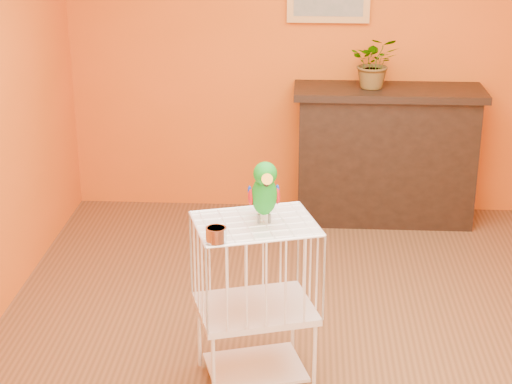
{
  "coord_description": "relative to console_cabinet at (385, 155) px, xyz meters",
  "views": [
    {
      "loc": [
        -0.15,
        -4.28,
        2.58
      ],
      "look_at": [
        -0.39,
        -0.32,
        1.08
      ],
      "focal_mm": 60.0,
      "sensor_mm": 36.0,
      "label": 1
    }
  ],
  "objects": [
    {
      "name": "ground",
      "position": [
        -0.47,
        -2.0,
        -0.53
      ],
      "size": [
        4.5,
        4.5,
        0.0
      ],
      "primitive_type": "plane",
      "color": "brown",
      "rests_on": "ground"
    },
    {
      "name": "room_shell",
      "position": [
        -0.47,
        -2.0,
        1.06
      ],
      "size": [
        4.5,
        4.5,
        4.5
      ],
      "color": "orange",
      "rests_on": "ground"
    },
    {
      "name": "console_cabinet",
      "position": [
        0.0,
        0.0,
        0.0
      ],
      "size": [
        1.42,
        0.51,
        1.05
      ],
      "color": "black",
      "rests_on": "ground"
    },
    {
      "name": "potted_plant",
      "position": [
        -0.12,
        -0.0,
        0.68
      ],
      "size": [
        0.37,
        0.4,
        0.3
      ],
      "primitive_type": "imported",
      "rotation": [
        0.0,
        0.0,
        -0.05
      ],
      "color": "#26722D",
      "rests_on": "console_cabinet"
    },
    {
      "name": "birdcage",
      "position": [
        -0.86,
        -2.32,
        -0.05
      ],
      "size": [
        0.7,
        0.61,
        0.91
      ],
      "rotation": [
        0.0,
        0.0,
        0.3
      ],
      "color": "white",
      "rests_on": "ground"
    },
    {
      "name": "feed_cup",
      "position": [
        -1.03,
        -2.57,
        0.43
      ],
      "size": [
        0.1,
        0.1,
        0.07
      ],
      "primitive_type": "cylinder",
      "color": "silver",
      "rests_on": "birdcage"
    },
    {
      "name": "parrot",
      "position": [
        -0.81,
        -2.32,
        0.56
      ],
      "size": [
        0.17,
        0.3,
        0.34
      ],
      "rotation": [
        0.0,
        0.0,
        0.16
      ],
      "color": "#59544C",
      "rests_on": "birdcage"
    }
  ]
}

